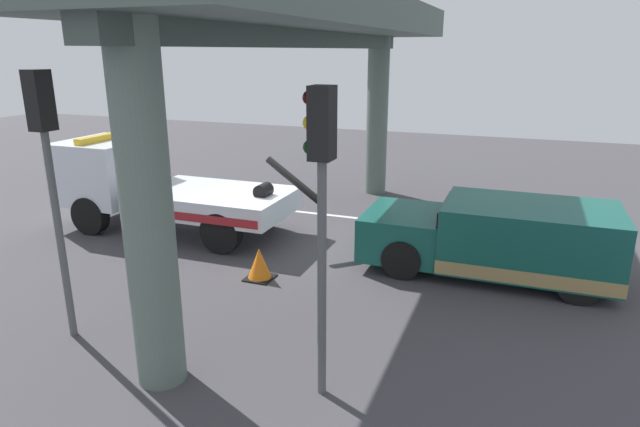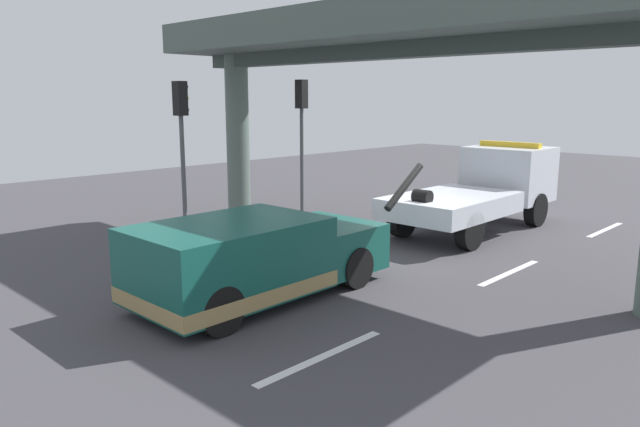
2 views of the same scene
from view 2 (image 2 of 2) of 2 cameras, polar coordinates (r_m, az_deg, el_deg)
name	(u,v)px [view 2 (image 2 of 2)]	position (r m, az deg, el deg)	size (l,w,h in m)	color
ground_plane	(407,253)	(15.15, 8.38, -3.75)	(60.00, 40.00, 0.10)	#423F44
lane_stripe_west	(322,357)	(9.09, 0.18, -13.59)	(2.60, 0.16, 0.01)	silver
lane_stripe_mid	(510,273)	(13.80, 17.72, -5.42)	(2.60, 0.16, 0.01)	silver
lane_stripe_east	(605,230)	(19.24, 25.68, -1.41)	(2.60, 0.16, 0.01)	silver
tow_truck_white	(486,187)	(18.15, 15.61, 2.45)	(7.26, 2.44, 2.46)	silver
towed_van_green	(253,259)	(11.36, -6.40, -4.40)	(5.21, 2.24, 1.58)	#145147
overpass_structure	(396,40)	(14.15, 7.27, 16.18)	(3.60, 13.64, 5.80)	#596B60
traffic_light_near	(182,125)	(16.45, -13.11, 8.29)	(0.39, 0.32, 4.22)	#515456
traffic_light_far	(302,117)	(19.28, -1.74, 9.21)	(0.39, 0.32, 4.35)	#515456
traffic_cone_orange	(336,228)	(16.05, 1.58, -1.43)	(0.57, 0.57, 0.68)	orange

